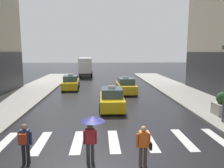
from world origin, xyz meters
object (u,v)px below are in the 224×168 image
taxi_third (71,83)px  pedestrian_with_umbrella (92,127)px  box_truck (86,66)px  planter_near_corner (223,104)px  taxi_lead (112,99)px  pedestrian_with_backpack (25,141)px  pedestrian_with_handbag (144,144)px  taxi_second (126,86)px

taxi_third → pedestrian_with_umbrella: size_ratio=2.38×
box_truck → planter_near_corner: (10.98, -24.97, -0.98)m
taxi_lead → taxi_third: (-4.44, 9.15, 0.00)m
pedestrian_with_backpack → pedestrian_with_handbag: size_ratio=1.00×
taxi_lead → pedestrian_with_backpack: (-3.87, -8.37, 0.25)m
taxi_lead → pedestrian_with_handbag: bearing=-85.0°
planter_near_corner → pedestrian_with_handbag: bearing=-137.8°
taxi_lead → box_truck: bearing=99.0°
pedestrian_with_umbrella → pedestrian_with_backpack: (-2.64, 0.02, -0.54)m
taxi_lead → planter_near_corner: 7.96m
box_truck → planter_near_corner: bearing=-66.3°
taxi_lead → pedestrian_with_umbrella: size_ratio=2.35×
box_truck → planter_near_corner: box_truck is taller
pedestrian_with_handbag → planter_near_corner: bearing=42.2°
pedestrian_with_umbrella → pedestrian_with_backpack: bearing=179.6°
box_truck → taxi_second: bearing=-71.2°
taxi_second → pedestrian_with_handbag: taxi_second is taller
taxi_second → pedestrian_with_umbrella: size_ratio=2.37×
taxi_lead → pedestrian_with_backpack: taxi_lead is taller
pedestrian_with_handbag → pedestrian_with_umbrella: bearing=167.9°
planter_near_corner → taxi_lead: bearing=159.9°
pedestrian_with_umbrella → planter_near_corner: size_ratio=1.21×
taxi_third → pedestrian_with_handbag: taxi_third is taller
taxi_lead → box_truck: 22.53m
pedestrian_with_handbag → taxi_lead: bearing=95.0°
taxi_second → pedestrian_with_umbrella: bearing=-101.9°
box_truck → pedestrian_with_umbrella: (2.28, -30.62, -0.34)m
pedestrian_with_backpack → pedestrian_with_handbag: bearing=-5.5°
box_truck → pedestrian_with_backpack: box_truck is taller
pedestrian_with_umbrella → planter_near_corner: bearing=33.0°
taxi_lead → pedestrian_with_handbag: 8.85m
taxi_second → pedestrian_with_backpack: taxi_second is taller
taxi_third → pedestrian_with_umbrella: bearing=-79.6°
taxi_third → box_truck: size_ratio=0.61×
planter_near_corner → box_truck: bearing=113.7°
pedestrian_with_umbrella → pedestrian_with_handbag: bearing=-12.1°
taxi_third → box_truck: 13.16m
box_truck → planter_near_corner: size_ratio=4.74×
taxi_second → box_truck: bearing=108.8°
planter_near_corner → pedestrian_with_umbrella: bearing=-147.0°
taxi_lead → pedestrian_with_umbrella: pedestrian_with_umbrella is taller
taxi_third → planter_near_corner: (11.91, -11.89, 0.15)m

